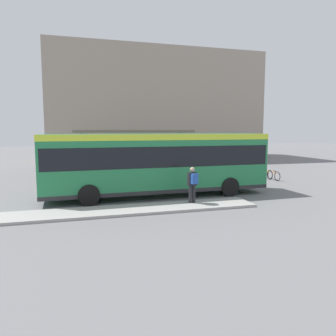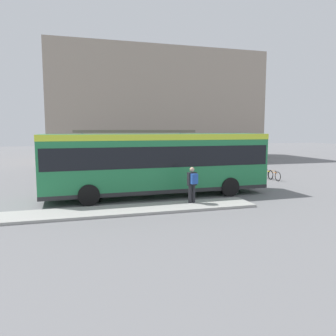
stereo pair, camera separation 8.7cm
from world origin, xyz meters
name	(u,v)px [view 1 (the left image)]	position (x,y,z in m)	size (l,w,h in m)	color
ground_plane	(157,196)	(0.00, 0.00, 0.00)	(120.00, 120.00, 0.00)	slate
curb_island	(114,211)	(-2.71, -2.90, 0.06)	(12.94, 1.80, 0.12)	#9E9E99
city_bus	(157,160)	(0.01, 0.00, 1.95)	(12.00, 2.93, 3.34)	#237A47
pedestrian_waiting	(193,182)	(1.05, -2.59, 1.09)	(0.45, 0.48, 1.70)	#232328
bicycle_orange	(273,175)	(9.33, 3.13, 0.34)	(0.48, 1.58, 0.68)	black
bicycle_yellow	(267,174)	(9.28, 3.85, 0.34)	(0.48, 1.56, 0.68)	black
bicycle_red	(259,173)	(9.10, 4.58, 0.35)	(0.48, 1.61, 0.69)	black
bicycle_blue	(253,171)	(9.01, 5.30, 0.37)	(0.48, 1.71, 0.74)	black
station_shelter	(133,132)	(-0.13, 6.47, 3.39)	(8.38, 2.86, 3.55)	#706656
station_building	(152,108)	(5.34, 23.36, 6.30)	(24.52, 11.47, 12.60)	gray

